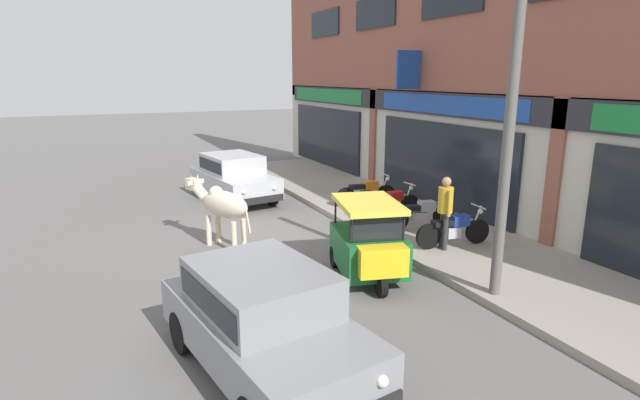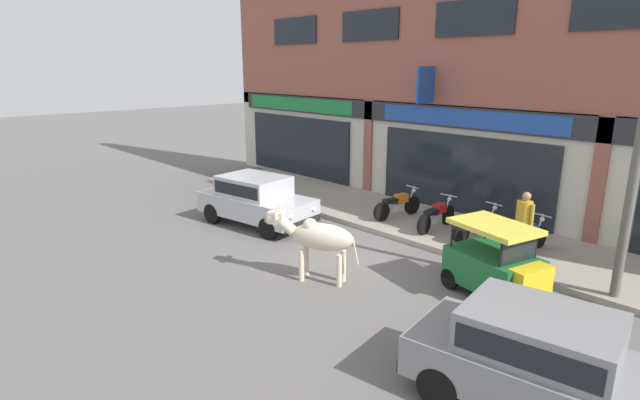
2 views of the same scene
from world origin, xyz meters
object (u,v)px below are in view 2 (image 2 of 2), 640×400
(pedestrian, at_px, (524,217))
(cow, at_px, (318,237))
(motorcycle_1, at_px, (436,216))
(utility_pole, at_px, (636,163))
(motorcycle_0, at_px, (397,205))
(motorcycle_3, at_px, (526,238))
(motorcycle_2, at_px, (478,225))
(auto_rickshaw, at_px, (496,266))
(car_0, at_px, (256,198))
(car_1, at_px, (542,358))

(pedestrian, bearing_deg, cow, -121.31)
(motorcycle_1, xyz_separation_m, utility_pole, (4.84, -0.97, 2.30))
(cow, height_order, motorcycle_0, cow)
(motorcycle_1, distance_m, utility_pole, 5.45)
(motorcycle_0, relative_size, motorcycle_3, 1.00)
(motorcycle_1, bearing_deg, cow, -89.75)
(motorcycle_2, distance_m, utility_pole, 4.45)
(pedestrian, bearing_deg, auto_rickshaw, -77.66)
(motorcycle_0, bearing_deg, car_0, -130.20)
(motorcycle_2, bearing_deg, utility_pole, -16.55)
(car_0, relative_size, car_1, 1.00)
(car_0, relative_size, motorcycle_2, 2.09)
(cow, relative_size, motorcycle_3, 1.09)
(motorcycle_0, xyz_separation_m, motorcycle_1, (1.44, -0.09, 0.00))
(cow, height_order, car_0, cow)
(motorcycle_0, bearing_deg, motorcycle_2, 0.62)
(auto_rickshaw, height_order, motorcycle_2, auto_rickshaw)
(motorcycle_1, xyz_separation_m, motorcycle_2, (1.20, 0.12, 0.00))
(cow, relative_size, auto_rickshaw, 0.92)
(cow, bearing_deg, motorcycle_1, 90.25)
(car_1, xyz_separation_m, auto_rickshaw, (-2.15, 2.85, -0.15))
(car_1, bearing_deg, motorcycle_3, 116.69)
(car_1, bearing_deg, utility_pole, 94.81)
(motorcycle_0, distance_m, motorcycle_2, 2.63)
(cow, xyz_separation_m, auto_rickshaw, (3.04, 2.08, -0.35))
(cow, xyz_separation_m, motorcycle_0, (-1.46, 4.62, -0.47))
(cow, distance_m, pedestrian, 4.95)
(car_0, bearing_deg, car_1, -12.98)
(car_0, xyz_separation_m, motorcycle_2, (5.36, 3.25, -0.28))
(car_1, height_order, motorcycle_3, car_1)
(car_1, xyz_separation_m, pedestrian, (-2.62, 4.99, 0.32))
(car_0, xyz_separation_m, car_1, (9.37, -2.16, 0.00))
(car_0, relative_size, utility_pole, 0.70)
(cow, height_order, motorcycle_1, cow)
(car_0, distance_m, motorcycle_1, 5.22)
(car_0, distance_m, motorcycle_0, 4.23)
(car_0, distance_m, motorcycle_2, 6.28)
(motorcycle_0, xyz_separation_m, motorcycle_2, (2.63, 0.03, 0.00))
(auto_rickshaw, distance_m, utility_pole, 3.18)
(car_0, distance_m, utility_pole, 9.48)
(cow, relative_size, motorcycle_1, 1.09)
(car_1, distance_m, motorcycle_0, 8.56)
(motorcycle_1, height_order, utility_pole, utility_pole)
(motorcycle_1, bearing_deg, motorcycle_3, 0.31)
(motorcycle_0, distance_m, pedestrian, 4.09)
(car_0, xyz_separation_m, auto_rickshaw, (7.22, 0.69, -0.15))
(utility_pole, bearing_deg, auto_rickshaw, -140.21)
(motorcycle_0, height_order, motorcycle_1, same)
(motorcycle_0, bearing_deg, pedestrian, -5.61)
(cow, relative_size, utility_pole, 0.37)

